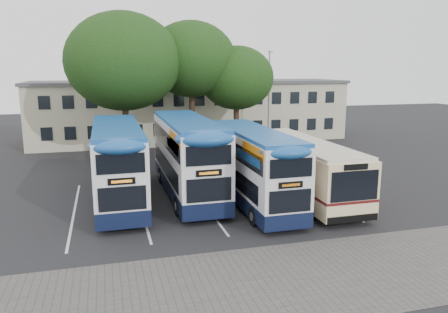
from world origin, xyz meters
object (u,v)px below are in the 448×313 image
lamp_post (269,94)px  tree_right (237,78)px  tree_mid (191,59)px  bus_dd_right (253,164)px  bus_single (302,165)px  bus_dd_left (118,160)px  bus_dd_mid (187,154)px  tree_left (123,62)px

lamp_post → tree_right: size_ratio=0.96×
tree_mid → tree_right: size_ratio=1.21×
bus_dd_right → bus_single: size_ratio=0.90×
tree_mid → bus_dd_right: tree_mid is taller
bus_dd_right → bus_dd_left: bearing=161.9°
lamp_post → bus_dd_right: (-7.10, -16.10, -2.77)m
tree_right → bus_dd_right: size_ratio=0.93×
bus_dd_left → bus_dd_mid: bearing=4.7°
lamp_post → bus_dd_right: bearing=-113.8°
lamp_post → bus_dd_mid: (-10.30, -13.39, -2.55)m
tree_right → bus_dd_mid: size_ratio=0.85×
lamp_post → tree_mid: 8.29m
lamp_post → bus_dd_mid: bearing=-127.5°
lamp_post → bus_dd_right: size_ratio=0.90×
tree_mid → bus_dd_right: size_ratio=1.13×
bus_dd_right → tree_right: bearing=76.7°
tree_mid → bus_single: tree_mid is taller
tree_left → bus_dd_mid: bearing=-74.0°
tree_left → tree_right: tree_left is taller
tree_left → bus_dd_mid: 12.20m
lamp_post → tree_left: bearing=-167.7°
tree_mid → tree_right: (3.88, -0.44, -1.57)m
lamp_post → tree_left: (-13.30, -2.91, 2.91)m
lamp_post → bus_single: 16.17m
tree_mid → bus_single: (3.78, -14.15, -6.32)m
lamp_post → bus_dd_left: bearing=-136.3°
lamp_post → tree_left: size_ratio=0.77×
bus_dd_left → bus_dd_mid: size_ratio=0.97×
lamp_post → tree_mid: tree_mid is taller
tree_right → lamp_post: bearing=24.6°
bus_dd_right → bus_single: 3.40m
bus_dd_left → bus_dd_mid: (4.04, 0.33, 0.08)m
tree_left → bus_single: 16.83m
lamp_post → bus_single: size_ratio=0.81×
tree_mid → bus_dd_mid: bearing=-102.6°
tree_left → lamp_post: bearing=12.3°
tree_right → bus_dd_right: tree_right is taller
bus_single → tree_right: bearing=89.6°
bus_single → tree_left: bearing=127.3°
tree_right → bus_dd_left: 16.60m
lamp_post → bus_single: (-3.79, -15.39, -3.19)m
bus_dd_left → tree_right: bearing=48.5°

